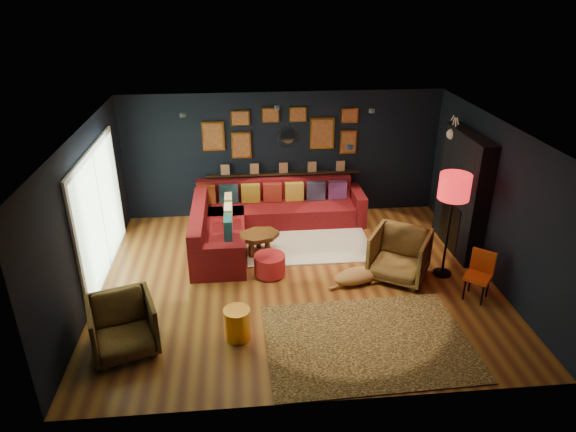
{
  "coord_description": "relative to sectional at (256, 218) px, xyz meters",
  "views": [
    {
      "loc": [
        -0.86,
        -7.34,
        4.66
      ],
      "look_at": [
        -0.13,
        0.3,
        1.06
      ],
      "focal_mm": 32.0,
      "sensor_mm": 36.0,
      "label": 1
    }
  ],
  "objects": [
    {
      "name": "sliding_door",
      "position": [
        -2.6,
        -1.21,
        0.78
      ],
      "size": [
        0.06,
        2.8,
        2.2
      ],
      "color": "white",
      "rests_on": "ground"
    },
    {
      "name": "gallery_wall",
      "position": [
        0.6,
        0.91,
        1.48
      ],
      "size": [
        3.15,
        0.04,
        1.02
      ],
      "color": "gold",
      "rests_on": "room_walls"
    },
    {
      "name": "shag_rug",
      "position": [
        0.96,
        -0.51,
        -0.31
      ],
      "size": [
        2.34,
        1.7,
        0.03
      ],
      "primitive_type": "cube",
      "rotation": [
        0.0,
        0.0,
        -0.0
      ],
      "color": "white",
      "rests_on": "ground"
    },
    {
      "name": "room_walls",
      "position": [
        0.61,
        -1.81,
        1.27
      ],
      "size": [
        6.5,
        6.5,
        6.5
      ],
      "color": "black",
      "rests_on": "ground"
    },
    {
      "name": "armchair_left",
      "position": [
        -1.92,
        -3.35,
        0.11
      ],
      "size": [
        1.04,
        1.0,
        0.86
      ],
      "primitive_type": "imported",
      "rotation": [
        0.0,
        0.0,
        0.32
      ],
      "color": "#A37939",
      "rests_on": "ground"
    },
    {
      "name": "armchair_right",
      "position": [
        2.32,
        -1.87,
        0.14
      ],
      "size": [
        1.2,
        1.18,
        0.92
      ],
      "primitive_type": "imported",
      "rotation": [
        0.0,
        0.0,
        -0.55
      ],
      "color": "#A37939",
      "rests_on": "ground"
    },
    {
      "name": "sectional",
      "position": [
        0.0,
        0.0,
        0.0
      ],
      "size": [
        3.41,
        2.69,
        0.86
      ],
      "color": "maroon",
      "rests_on": "ground"
    },
    {
      "name": "pouf",
      "position": [
        0.16,
        -1.61,
        -0.12
      ],
      "size": [
        0.53,
        0.53,
        0.35
      ],
      "primitive_type": "cylinder",
      "color": "#A71B23",
      "rests_on": "shag_rug"
    },
    {
      "name": "ledge",
      "position": [
        0.61,
        0.87,
        0.6
      ],
      "size": [
        3.2,
        0.12,
        0.04
      ],
      "primitive_type": "cube",
      "color": "black",
      "rests_on": "room_walls"
    },
    {
      "name": "leopard_rug",
      "position": [
        1.41,
        -3.51,
        -0.31
      ],
      "size": [
        2.9,
        2.11,
        0.02
      ],
      "primitive_type": "cube",
      "rotation": [
        0.0,
        0.0,
        0.03
      ],
      "color": "tan",
      "rests_on": "ground"
    },
    {
      "name": "ceiling_spots",
      "position": [
        0.61,
        -1.01,
        2.24
      ],
      "size": [
        3.3,
        2.5,
        0.06
      ],
      "color": "black",
      "rests_on": "room_walls"
    },
    {
      "name": "coffee_table",
      "position": [
        0.01,
        -0.85,
        0.02
      ],
      "size": [
        0.91,
        0.78,
        0.39
      ],
      "rotation": [
        0.0,
        0.0,
        0.28
      ],
      "color": "brown",
      "rests_on": "shag_rug"
    },
    {
      "name": "floor",
      "position": [
        0.61,
        -1.81,
        -0.32
      ],
      "size": [
        6.5,
        6.5,
        0.0
      ],
      "primitive_type": "plane",
      "color": "#985F24",
      "rests_on": "ground"
    },
    {
      "name": "dog",
      "position": [
        1.6,
        -2.01,
        -0.12
      ],
      "size": [
        1.27,
        0.87,
        0.37
      ],
      "primitive_type": null,
      "rotation": [
        0.0,
        0.0,
        0.29
      ],
      "color": "#B88245",
      "rests_on": "leopard_rug"
    },
    {
      "name": "sunburst_mirror",
      "position": [
        0.71,
        0.91,
        1.38
      ],
      "size": [
        0.47,
        0.16,
        0.47
      ],
      "color": "silver",
      "rests_on": "room_walls"
    },
    {
      "name": "deer_head",
      "position": [
        3.75,
        -0.41,
        1.73
      ],
      "size": [
        0.5,
        0.28,
        0.45
      ],
      "color": "white",
      "rests_on": "fireplace"
    },
    {
      "name": "floor_lamp",
      "position": [
        3.11,
        -1.86,
        1.23
      ],
      "size": [
        0.5,
        0.5,
        1.83
      ],
      "color": "black",
      "rests_on": "ground"
    },
    {
      "name": "gold_stool",
      "position": [
        -0.4,
        -3.24,
        -0.09
      ],
      "size": [
        0.38,
        0.38,
        0.47
      ],
      "primitive_type": "cylinder",
      "color": "gold",
      "rests_on": "ground"
    },
    {
      "name": "fireplace",
      "position": [
        3.71,
        -0.91,
        0.7
      ],
      "size": [
        0.31,
        1.6,
        2.2
      ],
      "color": "black",
      "rests_on": "ground"
    },
    {
      "name": "orange_chair",
      "position": [
        3.41,
        -2.56,
        0.14
      ],
      "size": [
        0.53,
        0.53,
        0.79
      ],
      "rotation": [
        0.0,
        0.0,
        -0.72
      ],
      "color": "black",
      "rests_on": "ground"
    }
  ]
}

